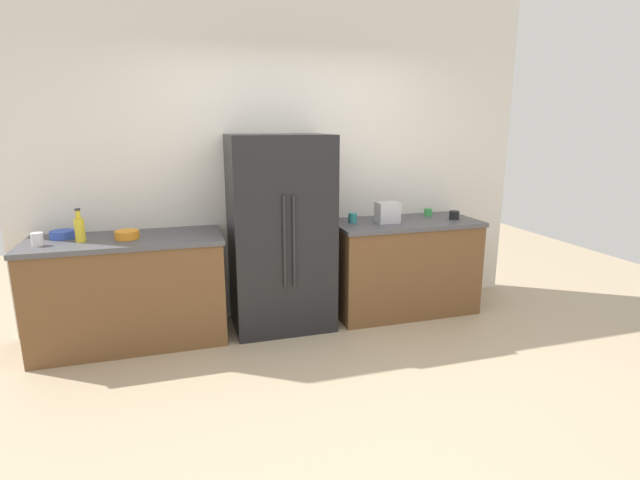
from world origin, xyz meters
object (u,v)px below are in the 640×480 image
object	(u,v)px
bowl_b	(127,235)
cup_b	(428,212)
toaster	(388,212)
bottle_a	(80,229)
refrigerator	(281,234)
cup_c	(37,239)
cup_a	(454,215)
cup_d	(353,218)
bowl_a	(62,234)

from	to	relation	value
bowl_b	cup_b	bearing A→B (deg)	4.05
toaster	bottle_a	world-z (taller)	bottle_a
cup_b	bowl_b	bearing A→B (deg)	-175.95
refrigerator	cup_c	world-z (taller)	refrigerator
cup_c	bowl_b	distance (m)	0.63
cup_b	bottle_a	bearing A→B (deg)	-176.21
cup_b	refrigerator	bearing A→B (deg)	-173.66
bottle_a	bowl_b	bearing A→B (deg)	1.56
cup_b	cup_a	bearing A→B (deg)	-57.93
cup_a	refrigerator	bearing A→B (deg)	177.78
cup_c	cup_d	size ratio (longest dim) A/B	1.12
refrigerator	toaster	distance (m)	1.02
bottle_a	refrigerator	bearing A→B (deg)	1.30
toaster	bowl_b	world-z (taller)	toaster
toaster	bowl_a	bearing A→B (deg)	176.55
cup_d	bowl_a	world-z (taller)	cup_d
toaster	bowl_b	size ratio (longest dim) A/B	1.09
cup_b	bowl_b	size ratio (longest dim) A/B	0.42
refrigerator	cup_d	distance (m)	0.71
bowl_b	toaster	bearing A→B (deg)	-0.08
bowl_a	cup_a	bearing A→B (deg)	-3.36
refrigerator	bottle_a	distance (m)	1.61
cup_d	bowl_b	distance (m)	1.97
cup_d	bottle_a	bearing A→B (deg)	-177.63
toaster	cup_d	distance (m)	0.33
bottle_a	cup_b	bearing A→B (deg)	3.79
cup_c	bowl_a	world-z (taller)	cup_c
cup_b	bowl_a	distance (m)	3.32
toaster	cup_c	bearing A→B (deg)	-179.01
bottle_a	bowl_b	distance (m)	0.35
cup_a	bowl_a	size ratio (longest dim) A/B	0.51
cup_d	bowl_a	distance (m)	2.47
bottle_a	cup_d	distance (m)	2.31
bowl_a	bowl_b	xyz separation A→B (m)	(0.50, -0.16, 0.00)
cup_a	cup_c	distance (m)	3.60
refrigerator	bowl_a	bearing A→B (deg)	175.55
refrigerator	cup_a	world-z (taller)	refrigerator
refrigerator	cup_a	bearing A→B (deg)	-2.22
refrigerator	toaster	bearing A→B (deg)	-1.71
bowl_a	cup_b	bearing A→B (deg)	0.61
refrigerator	cup_b	world-z (taller)	refrigerator
refrigerator	bowl_a	xyz separation A→B (m)	(-1.77, 0.14, 0.08)
refrigerator	bowl_b	xyz separation A→B (m)	(-1.26, -0.03, 0.08)
cup_a	bowl_b	world-z (taller)	cup_a
bowl_b	bottle_a	bearing A→B (deg)	-178.44
bottle_a	cup_b	size ratio (longest dim) A/B	3.30
toaster	cup_a	world-z (taller)	toaster
toaster	cup_b	world-z (taller)	toaster
cup_d	bowl_a	bearing A→B (deg)	178.18
refrigerator	cup_b	xyz separation A→B (m)	(1.55, 0.17, 0.08)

